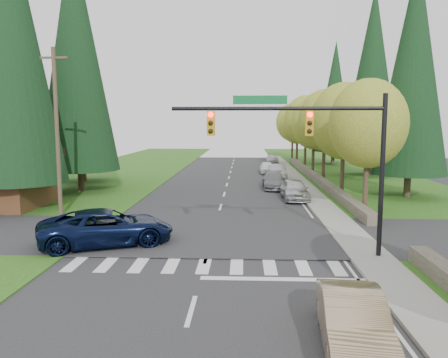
# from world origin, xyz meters

# --- Properties ---
(ground) EXTENTS (120.00, 120.00, 0.00)m
(ground) POSITION_xyz_m (0.00, 0.00, 0.00)
(ground) COLOR #28282B
(ground) RESTS_ON ground
(grass_east) EXTENTS (14.00, 110.00, 0.06)m
(grass_east) POSITION_xyz_m (13.00, 20.00, 0.03)
(grass_east) COLOR #265717
(grass_east) RESTS_ON ground
(grass_west) EXTENTS (14.00, 110.00, 0.06)m
(grass_west) POSITION_xyz_m (-13.00, 20.00, 0.03)
(grass_west) COLOR #265717
(grass_west) RESTS_ON ground
(cross_street) EXTENTS (120.00, 8.00, 0.10)m
(cross_street) POSITION_xyz_m (0.00, 8.00, 0.00)
(cross_street) COLOR #28282B
(cross_street) RESTS_ON ground
(sidewalk_east) EXTENTS (1.80, 80.00, 0.13)m
(sidewalk_east) POSITION_xyz_m (6.90, 22.00, 0.07)
(sidewalk_east) COLOR gray
(sidewalk_east) RESTS_ON ground
(curb_east) EXTENTS (0.20, 80.00, 0.13)m
(curb_east) POSITION_xyz_m (6.05, 22.00, 0.07)
(curb_east) COLOR gray
(curb_east) RESTS_ON ground
(stone_wall_north) EXTENTS (0.70, 40.00, 0.70)m
(stone_wall_north) POSITION_xyz_m (8.60, 30.00, 0.35)
(stone_wall_north) COLOR #4C4438
(stone_wall_north) RESTS_ON ground
(traffic_signal) EXTENTS (8.70, 0.37, 6.80)m
(traffic_signal) POSITION_xyz_m (4.37, 4.50, 4.98)
(traffic_signal) COLOR black
(traffic_signal) RESTS_ON ground
(utility_pole) EXTENTS (1.60, 0.24, 10.00)m
(utility_pole) POSITION_xyz_m (-9.50, 12.00, 5.14)
(utility_pole) COLOR #473828
(utility_pole) RESTS_ON ground
(decid_tree_0) EXTENTS (4.80, 4.80, 8.37)m
(decid_tree_0) POSITION_xyz_m (9.20, 14.00, 5.60)
(decid_tree_0) COLOR #38281C
(decid_tree_0) RESTS_ON ground
(decid_tree_1) EXTENTS (5.20, 5.20, 8.80)m
(decid_tree_1) POSITION_xyz_m (9.30, 21.00, 5.80)
(decid_tree_1) COLOR #38281C
(decid_tree_1) RESTS_ON ground
(decid_tree_2) EXTENTS (5.00, 5.00, 8.82)m
(decid_tree_2) POSITION_xyz_m (9.10, 28.00, 5.93)
(decid_tree_2) COLOR #38281C
(decid_tree_2) RESTS_ON ground
(decid_tree_3) EXTENTS (5.00, 5.00, 8.55)m
(decid_tree_3) POSITION_xyz_m (9.20, 35.00, 5.66)
(decid_tree_3) COLOR #38281C
(decid_tree_3) RESTS_ON ground
(decid_tree_4) EXTENTS (5.40, 5.40, 9.18)m
(decid_tree_4) POSITION_xyz_m (9.30, 42.00, 6.06)
(decid_tree_4) COLOR #38281C
(decid_tree_4) RESTS_ON ground
(decid_tree_5) EXTENTS (4.80, 4.80, 8.30)m
(decid_tree_5) POSITION_xyz_m (9.10, 49.00, 5.53)
(decid_tree_5) COLOR #38281C
(decid_tree_5) RESTS_ON ground
(decid_tree_6) EXTENTS (5.20, 5.20, 8.86)m
(decid_tree_6) POSITION_xyz_m (9.20, 56.00, 5.86)
(decid_tree_6) COLOR #38281C
(decid_tree_6) RESTS_ON ground
(conifer_w_a) EXTENTS (6.12, 6.12, 19.80)m
(conifer_w_a) POSITION_xyz_m (-13.00, 14.00, 10.79)
(conifer_w_a) COLOR #38281C
(conifer_w_a) RESTS_ON ground
(conifer_w_b) EXTENTS (5.44, 5.44, 17.80)m
(conifer_w_b) POSITION_xyz_m (-16.00, 18.00, 9.79)
(conifer_w_b) COLOR #38281C
(conifer_w_b) RESTS_ON ground
(conifer_w_c) EXTENTS (6.46, 6.46, 20.80)m
(conifer_w_c) POSITION_xyz_m (-12.00, 22.00, 11.29)
(conifer_w_c) COLOR #38281C
(conifer_w_c) RESTS_ON ground
(conifer_w_e) EXTENTS (5.78, 5.78, 18.80)m
(conifer_w_e) POSITION_xyz_m (-14.00, 28.00, 10.29)
(conifer_w_e) COLOR #38281C
(conifer_w_e) RESTS_ON ground
(conifer_e_a) EXTENTS (5.44, 5.44, 17.80)m
(conifer_e_a) POSITION_xyz_m (14.00, 20.00, 9.79)
(conifer_e_a) COLOR #38281C
(conifer_e_a) RESTS_ON ground
(conifer_e_b) EXTENTS (6.12, 6.12, 19.80)m
(conifer_e_b) POSITION_xyz_m (15.00, 34.00, 10.79)
(conifer_e_b) COLOR #38281C
(conifer_e_b) RESTS_ON ground
(conifer_e_c) EXTENTS (5.10, 5.10, 16.80)m
(conifer_e_c) POSITION_xyz_m (14.00, 48.00, 9.29)
(conifer_e_c) COLOR #38281C
(conifer_e_c) RESTS_ON ground
(sedan_champagne) EXTENTS (1.87, 4.45, 1.43)m
(sedan_champagne) POSITION_xyz_m (4.29, -3.04, 0.71)
(sedan_champagne) COLOR tan
(sedan_champagne) RESTS_ON ground
(suv_navy) EXTENTS (6.67, 4.87, 1.68)m
(suv_navy) POSITION_xyz_m (-4.75, 5.98, 0.84)
(suv_navy) COLOR #0A1333
(suv_navy) RESTS_ON ground
(parked_car_a) EXTENTS (1.99, 4.58, 1.54)m
(parked_car_a) POSITION_xyz_m (5.32, 18.62, 0.77)
(parked_car_a) COLOR silver
(parked_car_a) RESTS_ON ground
(parked_car_b) EXTENTS (1.98, 4.78, 1.38)m
(parked_car_b) POSITION_xyz_m (4.20, 24.26, 0.69)
(parked_car_b) COLOR slate
(parked_car_b) RESTS_ON ground
(parked_car_c) EXTENTS (1.71, 4.61, 1.51)m
(parked_car_c) POSITION_xyz_m (4.95, 30.59, 0.75)
(parked_car_c) COLOR #B6B6BB
(parked_car_c) RESTS_ON ground
(parked_car_d) EXTENTS (1.62, 3.96, 1.35)m
(parked_car_d) POSITION_xyz_m (4.20, 36.15, 0.67)
(parked_car_d) COLOR white
(parked_car_d) RESTS_ON ground
(parked_car_e) EXTENTS (1.72, 4.21, 1.22)m
(parked_car_e) POSITION_xyz_m (5.60, 49.05, 0.61)
(parked_car_e) COLOR #BDBCC1
(parked_car_e) RESTS_ON ground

